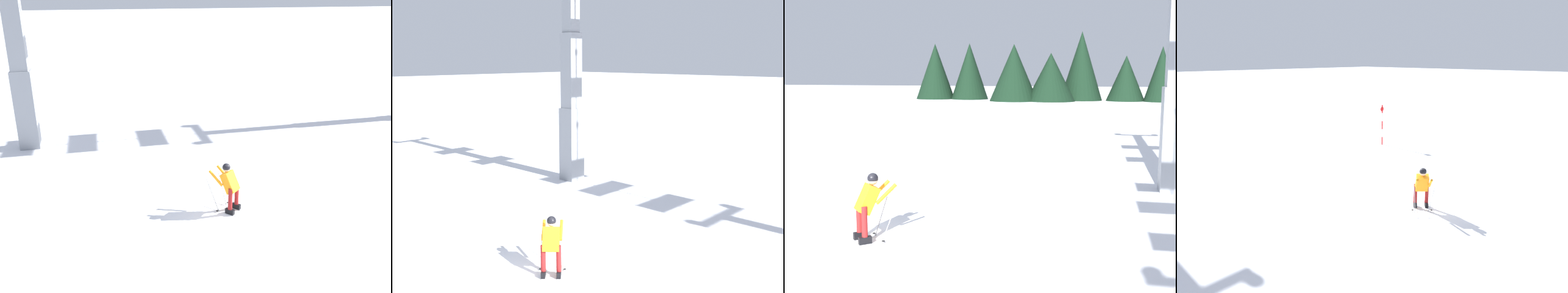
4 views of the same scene
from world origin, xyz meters
TOP-DOWN VIEW (x-y plane):
  - ground_plane at (0.00, 0.00)m, footprint 260.00×260.00m
  - skier_carving_main at (-0.61, 0.70)m, footprint 1.57×1.66m
  - lift_tower_near at (-7.18, 7.95)m, footprint 0.81×2.59m

SIDE VIEW (x-z plane):
  - ground_plane at x=0.00m, z-range 0.00..0.00m
  - skier_carving_main at x=-0.61m, z-range 0.05..1.71m
  - lift_tower_near at x=-7.18m, z-range -0.91..9.52m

